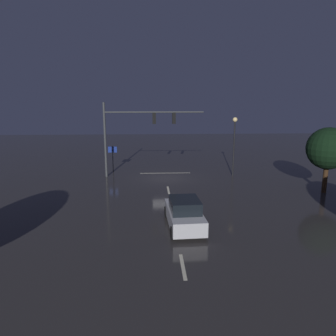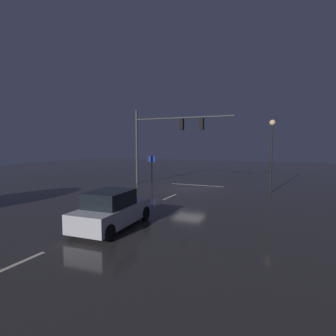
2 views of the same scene
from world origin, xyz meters
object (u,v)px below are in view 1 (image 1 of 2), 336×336
object	(u,v)px
car_approaching	(184,214)
route_sign	(113,153)
traffic_signal_assembly	(137,126)
tree_left_near	(328,149)
street_lamp_left_kerb	(234,136)

from	to	relation	value
car_approaching	route_sign	size ratio (longest dim) A/B	1.72
traffic_signal_assembly	tree_left_near	world-z (taller)	traffic_signal_assembly
street_lamp_left_kerb	tree_left_near	xyz separation A→B (m)	(-5.75, 5.87, -0.37)
car_approaching	tree_left_near	distance (m)	13.52
car_approaching	street_lamp_left_kerb	xyz separation A→B (m)	(-5.92, -12.15, 3.06)
car_approaching	traffic_signal_assembly	bearing A→B (deg)	-75.83
street_lamp_left_kerb	route_sign	distance (m)	12.20
traffic_signal_assembly	street_lamp_left_kerb	size ratio (longest dim) A/B	1.66
traffic_signal_assembly	route_sign	xyz separation A→B (m)	(2.62, -2.40, -2.89)
traffic_signal_assembly	car_approaching	distance (m)	13.55
street_lamp_left_kerb	tree_left_near	world-z (taller)	street_lamp_left_kerb
traffic_signal_assembly	car_approaching	bearing A→B (deg)	104.17
traffic_signal_assembly	street_lamp_left_kerb	world-z (taller)	traffic_signal_assembly
street_lamp_left_kerb	tree_left_near	bearing A→B (deg)	134.41
street_lamp_left_kerb	traffic_signal_assembly	bearing A→B (deg)	-2.57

